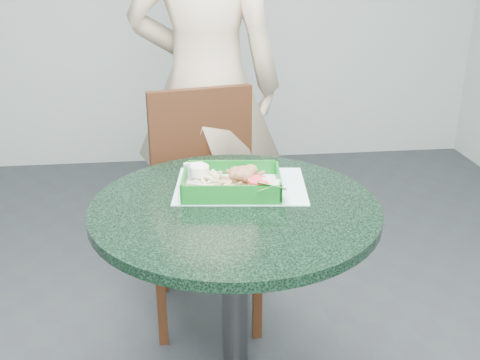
{
  "coord_description": "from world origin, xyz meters",
  "views": [
    {
      "loc": [
        -0.15,
        -1.45,
        1.44
      ],
      "look_at": [
        0.03,
        0.1,
        0.8
      ],
      "focal_mm": 42.0,
      "sensor_mm": 36.0,
      "label": 1
    }
  ],
  "objects": [
    {
      "name": "garnish_cup",
      "position": [
        0.09,
        0.03,
        0.79
      ],
      "size": [
        0.11,
        0.1,
        0.04
      ],
      "rotation": [
        0.0,
        0.0,
        0.23
      ],
      "color": "white",
      "rests_on": "food_basket"
    },
    {
      "name": "fries_pile",
      "position": [
        -0.07,
        0.09,
        0.79
      ],
      "size": [
        0.13,
        0.13,
        0.04
      ],
      "primitive_type": null,
      "rotation": [
        0.0,
        0.0,
        -0.21
      ],
      "color": "#D0BC8E",
      "rests_on": "food_basket"
    },
    {
      "name": "sauce_ramekin",
      "position": [
        -0.1,
        0.13,
        0.8
      ],
      "size": [
        0.06,
        0.06,
        0.03
      ],
      "rotation": [
        0.0,
        0.0,
        0.23
      ],
      "color": "white",
      "rests_on": "food_basket"
    },
    {
      "name": "diner_person",
      "position": [
        -0.03,
        0.93,
        1.08
      ],
      "size": [
        0.87,
        0.66,
        2.16
      ],
      "primitive_type": "imported",
      "rotation": [
        0.0,
        0.0,
        2.95
      ],
      "color": "tan",
      "rests_on": "floor"
    },
    {
      "name": "cafe_table",
      "position": [
        0.0,
        0.0,
        0.58
      ],
      "size": [
        0.83,
        0.83,
        0.75
      ],
      "color": "#323232",
      "rests_on": "floor"
    },
    {
      "name": "dining_chair",
      "position": [
        -0.06,
        0.66,
        0.53
      ],
      "size": [
        0.43,
        0.43,
        0.93
      ],
      "rotation": [
        0.0,
        0.0,
        0.22
      ],
      "color": "#391E13",
      "rests_on": "floor"
    },
    {
      "name": "placemat",
      "position": [
        0.03,
        0.13,
        0.75
      ],
      "size": [
        0.43,
        0.34,
        0.0
      ],
      "primitive_type": "cube",
      "rotation": [
        0.0,
        0.0,
        -0.12
      ],
      "color": "#B5ECE8",
      "rests_on": "cafe_table"
    },
    {
      "name": "food_basket",
      "position": [
        -0.0,
        0.09,
        0.77
      ],
      "size": [
        0.29,
        0.21,
        0.06
      ],
      "rotation": [
        0.0,
        0.0,
        -0.11
      ],
      "color": "#0B6118",
      "rests_on": "placemat"
    },
    {
      "name": "crab_sandwich",
      "position": [
        0.03,
        0.08,
        0.8
      ],
      "size": [
        0.12,
        0.12,
        0.07
      ],
      "rotation": [
        0.0,
        0.0,
        -0.03
      ],
      "color": "tan",
      "rests_on": "food_basket"
    }
  ]
}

